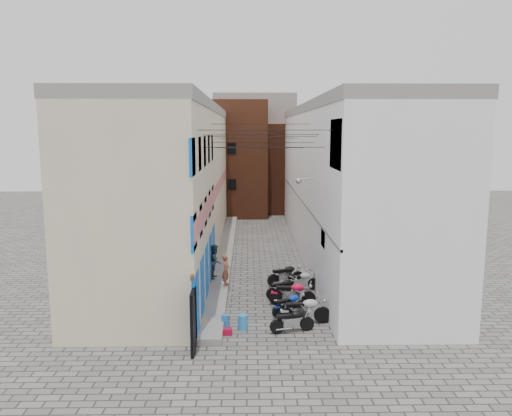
{
  "coord_description": "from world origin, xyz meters",
  "views": [
    {
      "loc": [
        -0.65,
        -16.54,
        7.5
      ],
      "look_at": [
        -0.2,
        12.19,
        3.0
      ],
      "focal_mm": 35.0,
      "sensor_mm": 36.0,
      "label": 1
    }
  ],
  "objects_px": {
    "motorcycle_b": "(305,309)",
    "water_jug_near": "(243,322)",
    "motorcycle_c": "(290,303)",
    "person_b": "(215,261)",
    "red_crate": "(227,332)",
    "motorcycle_a": "(292,320)",
    "person_a": "(226,270)",
    "motorcycle_g": "(286,274)",
    "motorcycle_d": "(292,292)",
    "motorcycle_f": "(301,280)",
    "motorcycle_e": "(283,287)",
    "water_jug_far": "(225,321)"
  },
  "relations": [
    {
      "from": "motorcycle_g",
      "to": "person_b",
      "type": "height_order",
      "value": "person_b"
    },
    {
      "from": "motorcycle_g",
      "to": "person_b",
      "type": "relative_size",
      "value": 1.16
    },
    {
      "from": "red_crate",
      "to": "person_b",
      "type": "bearing_deg",
      "value": 97.57
    },
    {
      "from": "person_b",
      "to": "water_jug_near",
      "type": "relative_size",
      "value": 2.99
    },
    {
      "from": "red_crate",
      "to": "water_jug_near",
      "type": "bearing_deg",
      "value": 40.79
    },
    {
      "from": "person_b",
      "to": "water_jug_far",
      "type": "distance_m",
      "value": 5.75
    },
    {
      "from": "water_jug_far",
      "to": "motorcycle_d",
      "type": "bearing_deg",
      "value": 39.86
    },
    {
      "from": "water_jug_near",
      "to": "red_crate",
      "type": "relative_size",
      "value": 1.49
    },
    {
      "from": "motorcycle_a",
      "to": "water_jug_near",
      "type": "xyz_separation_m",
      "value": [
        -1.85,
        0.32,
        -0.22
      ]
    },
    {
      "from": "motorcycle_g",
      "to": "motorcycle_d",
      "type": "bearing_deg",
      "value": -21.49
    },
    {
      "from": "motorcycle_d",
      "to": "red_crate",
      "type": "height_order",
      "value": "motorcycle_d"
    },
    {
      "from": "motorcycle_b",
      "to": "motorcycle_g",
      "type": "height_order",
      "value": "motorcycle_b"
    },
    {
      "from": "motorcycle_g",
      "to": "person_a",
      "type": "height_order",
      "value": "person_a"
    },
    {
      "from": "motorcycle_f",
      "to": "person_a",
      "type": "height_order",
      "value": "person_a"
    },
    {
      "from": "motorcycle_e",
      "to": "person_b",
      "type": "relative_size",
      "value": 1.01
    },
    {
      "from": "motorcycle_a",
      "to": "motorcycle_b",
      "type": "xyz_separation_m",
      "value": [
        0.55,
        0.8,
        0.11
      ]
    },
    {
      "from": "motorcycle_f",
      "to": "water_jug_far",
      "type": "xyz_separation_m",
      "value": [
        -3.37,
        -4.25,
        -0.3
      ]
    },
    {
      "from": "motorcycle_b",
      "to": "motorcycle_c",
      "type": "height_order",
      "value": "motorcycle_b"
    },
    {
      "from": "motorcycle_a",
      "to": "motorcycle_f",
      "type": "bearing_deg",
      "value": 157.02
    },
    {
      "from": "motorcycle_f",
      "to": "water_jug_far",
      "type": "height_order",
      "value": "motorcycle_f"
    },
    {
      "from": "motorcycle_g",
      "to": "person_a",
      "type": "distance_m",
      "value": 3.04
    },
    {
      "from": "red_crate",
      "to": "motorcycle_a",
      "type": "bearing_deg",
      "value": 4.29
    },
    {
      "from": "motorcycle_f",
      "to": "water_jug_far",
      "type": "relative_size",
      "value": 3.9
    },
    {
      "from": "motorcycle_c",
      "to": "person_b",
      "type": "distance_m",
      "value": 5.61
    },
    {
      "from": "motorcycle_f",
      "to": "motorcycle_a",
      "type": "bearing_deg",
      "value": -22.55
    },
    {
      "from": "motorcycle_b",
      "to": "water_jug_near",
      "type": "bearing_deg",
      "value": -84.17
    },
    {
      "from": "motorcycle_a",
      "to": "person_a",
      "type": "relative_size",
      "value": 1.13
    },
    {
      "from": "person_a",
      "to": "red_crate",
      "type": "xyz_separation_m",
      "value": [
        0.25,
        -5.06,
        -0.89
      ]
    },
    {
      "from": "water_jug_near",
      "to": "water_jug_far",
      "type": "relative_size",
      "value": 1.19
    },
    {
      "from": "motorcycle_e",
      "to": "motorcycle_b",
      "type": "bearing_deg",
      "value": -13.11
    },
    {
      "from": "motorcycle_g",
      "to": "water_jug_near",
      "type": "xyz_separation_m",
      "value": [
        -2.04,
        -5.46,
        -0.28
      ]
    },
    {
      "from": "motorcycle_e",
      "to": "red_crate",
      "type": "xyz_separation_m",
      "value": [
        -2.38,
        -4.07,
        -0.38
      ]
    },
    {
      "from": "motorcycle_c",
      "to": "person_b",
      "type": "xyz_separation_m",
      "value": [
        -3.36,
        4.45,
        0.59
      ]
    },
    {
      "from": "motorcycle_a",
      "to": "water_jug_near",
      "type": "distance_m",
      "value": 1.89
    },
    {
      "from": "motorcycle_f",
      "to": "red_crate",
      "type": "relative_size",
      "value": 4.9
    },
    {
      "from": "motorcycle_a",
      "to": "motorcycle_e",
      "type": "relative_size",
      "value": 1.01
    },
    {
      "from": "motorcycle_f",
      "to": "red_crate",
      "type": "bearing_deg",
      "value": -45.8
    },
    {
      "from": "motorcycle_a",
      "to": "person_a",
      "type": "distance_m",
      "value": 5.59
    },
    {
      "from": "motorcycle_b",
      "to": "red_crate",
      "type": "distance_m",
      "value": 3.18
    },
    {
      "from": "person_a",
      "to": "red_crate",
      "type": "height_order",
      "value": "person_a"
    },
    {
      "from": "motorcycle_f",
      "to": "water_jug_near",
      "type": "xyz_separation_m",
      "value": [
        -2.7,
        -4.52,
        -0.25
      ]
    },
    {
      "from": "motorcycle_e",
      "to": "motorcycle_a",
      "type": "bearing_deg",
      "value": -23.36
    },
    {
      "from": "motorcycle_a",
      "to": "person_b",
      "type": "bearing_deg",
      "value": -165.26
    },
    {
      "from": "motorcycle_d",
      "to": "motorcycle_f",
      "type": "bearing_deg",
      "value": 168.52
    },
    {
      "from": "motorcycle_f",
      "to": "person_b",
      "type": "bearing_deg",
      "value": -121.23
    },
    {
      "from": "motorcycle_g",
      "to": "red_crate",
      "type": "height_order",
      "value": "motorcycle_g"
    },
    {
      "from": "motorcycle_f",
      "to": "motorcycle_d",
      "type": "bearing_deg",
      "value": -29.49
    },
    {
      "from": "motorcycle_b",
      "to": "water_jug_far",
      "type": "bearing_deg",
      "value": -91.55
    },
    {
      "from": "motorcycle_e",
      "to": "red_crate",
      "type": "height_order",
      "value": "motorcycle_e"
    },
    {
      "from": "motorcycle_c",
      "to": "person_a",
      "type": "xyz_separation_m",
      "value": [
        -2.76,
        3.1,
        0.51
      ]
    }
  ]
}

